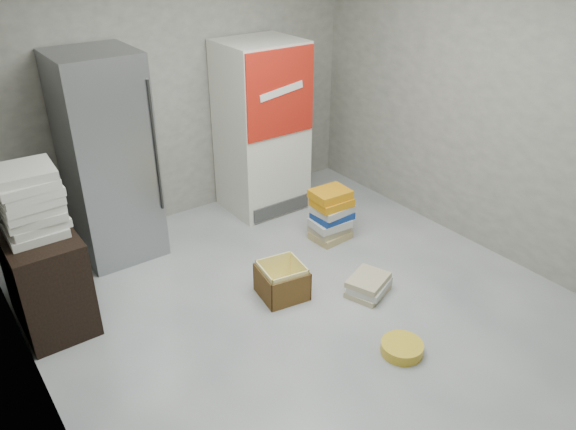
{
  "coord_description": "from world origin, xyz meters",
  "views": [
    {
      "loc": [
        -2.31,
        -2.6,
        2.87
      ],
      "look_at": [
        0.06,
        0.7,
        0.7
      ],
      "focal_mm": 35.0,
      "sensor_mm": 36.0,
      "label": 1
    }
  ],
  "objects_px": {
    "coke_cooler": "(262,128)",
    "steel_fridge": "(107,159)",
    "phonebook_stack_main": "(331,215)",
    "wood_shelf": "(47,278)",
    "cardboard_box": "(282,283)"
  },
  "relations": [
    {
      "from": "wood_shelf",
      "to": "cardboard_box",
      "type": "height_order",
      "value": "wood_shelf"
    },
    {
      "from": "phonebook_stack_main",
      "to": "steel_fridge",
      "type": "bearing_deg",
      "value": 145.72
    },
    {
      "from": "coke_cooler",
      "to": "steel_fridge",
      "type": "bearing_deg",
      "value": 179.82
    },
    {
      "from": "steel_fridge",
      "to": "coke_cooler",
      "type": "bearing_deg",
      "value": -0.18
    },
    {
      "from": "coke_cooler",
      "to": "phonebook_stack_main",
      "type": "distance_m",
      "value": 1.21
    },
    {
      "from": "steel_fridge",
      "to": "cardboard_box",
      "type": "xyz_separation_m",
      "value": [
        0.84,
        -1.52,
        -0.83
      ]
    },
    {
      "from": "steel_fridge",
      "to": "wood_shelf",
      "type": "bearing_deg",
      "value": -138.69
    },
    {
      "from": "steel_fridge",
      "to": "wood_shelf",
      "type": "relative_size",
      "value": 2.37
    },
    {
      "from": "steel_fridge",
      "to": "cardboard_box",
      "type": "relative_size",
      "value": 4.49
    },
    {
      "from": "phonebook_stack_main",
      "to": "wood_shelf",
      "type": "bearing_deg",
      "value": 169.16
    },
    {
      "from": "wood_shelf",
      "to": "cardboard_box",
      "type": "xyz_separation_m",
      "value": [
        1.67,
        -0.79,
        -0.28
      ]
    },
    {
      "from": "wood_shelf",
      "to": "phonebook_stack_main",
      "type": "relative_size",
      "value": 1.51
    },
    {
      "from": "steel_fridge",
      "to": "wood_shelf",
      "type": "xyz_separation_m",
      "value": [
        -0.83,
        -0.73,
        -0.55
      ]
    },
    {
      "from": "wood_shelf",
      "to": "phonebook_stack_main",
      "type": "distance_m",
      "value": 2.63
    },
    {
      "from": "wood_shelf",
      "to": "coke_cooler",
      "type": "bearing_deg",
      "value": 16.28
    }
  ]
}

